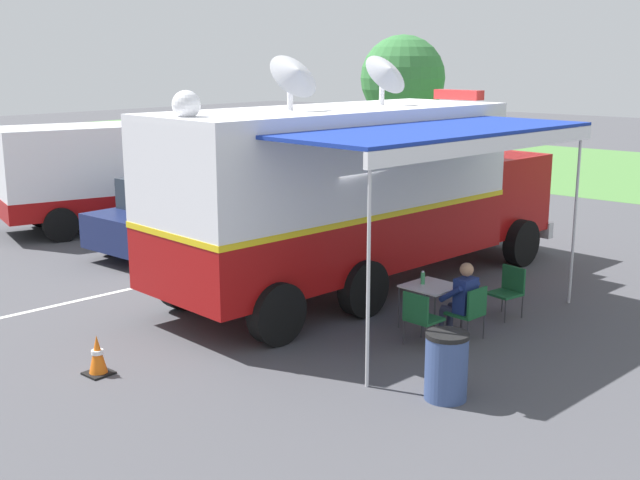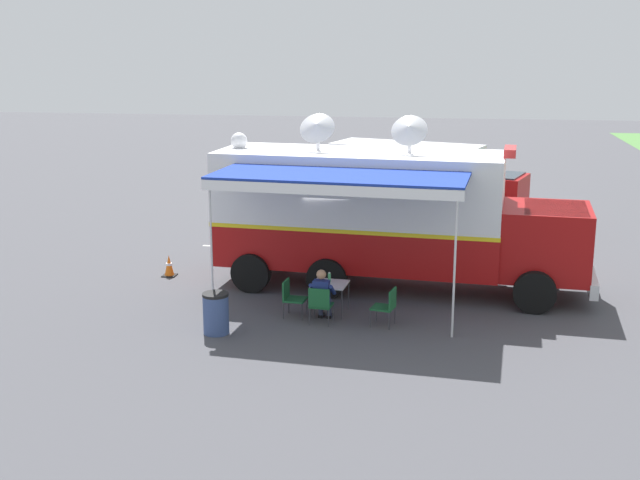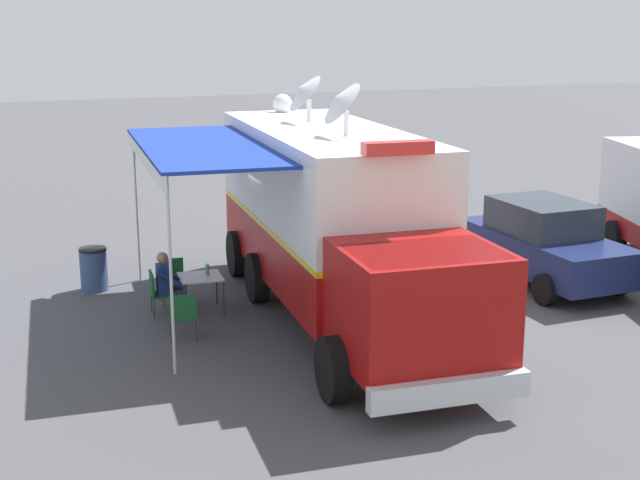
{
  "view_description": "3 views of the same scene",
  "coord_description": "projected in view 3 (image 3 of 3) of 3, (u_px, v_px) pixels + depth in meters",
  "views": [
    {
      "loc": [
        9.26,
        -11.05,
        4.37
      ],
      "look_at": [
        0.04,
        -0.45,
        1.15
      ],
      "focal_mm": 44.6,
      "sensor_mm": 36.0,
      "label": 1
    },
    {
      "loc": [
        20.33,
        2.23,
        6.14
      ],
      "look_at": [
        2.17,
        -0.66,
        1.7
      ],
      "focal_mm": 45.69,
      "sensor_mm": 36.0,
      "label": 2
    },
    {
      "loc": [
        6.28,
        15.46,
        5.47
      ],
      "look_at": [
        0.26,
        0.4,
        1.43
      ],
      "focal_mm": 49.35,
      "sensor_mm": 36.0,
      "label": 3
    }
  ],
  "objects": [
    {
      "name": "folding_chair_beside_table",
      "position": [
        172.0,
        277.0,
        17.51
      ],
      "size": [
        0.52,
        0.52,
        0.87
      ],
      "color": "#19562D",
      "rests_on": "ground"
    },
    {
      "name": "water_bottle",
      "position": [
        207.0,
        270.0,
        16.88
      ],
      "size": [
        0.07,
        0.07,
        0.22
      ],
      "color": "#3F9959",
      "rests_on": "folding_table"
    },
    {
      "name": "command_truck",
      "position": [
        335.0,
        216.0,
        16.34
      ],
      "size": [
        5.33,
        9.66,
        4.53
      ],
      "color": "#9E0F0F",
      "rests_on": "ground"
    },
    {
      "name": "ground_plane",
      "position": [
        325.0,
        304.0,
        17.51
      ],
      "size": [
        100.0,
        100.0,
        0.0
      ],
      "primitive_type": "plane",
      "color": "#47474C"
    },
    {
      "name": "folding_chair_at_table",
      "position": [
        158.0,
        290.0,
        16.67
      ],
      "size": [
        0.52,
        0.52,
        0.87
      ],
      "color": "#19562D",
      "rests_on": "ground"
    },
    {
      "name": "folding_chair_spare_by_truck",
      "position": [
        183.0,
        313.0,
        15.38
      ],
      "size": [
        0.57,
        0.57,
        0.87
      ],
      "color": "#19562D",
      "rests_on": "ground"
    },
    {
      "name": "traffic_cone",
      "position": [
        249.0,
        234.0,
        22.1
      ],
      "size": [
        0.36,
        0.36,
        0.58
      ],
      "color": "black",
      "rests_on": "ground"
    },
    {
      "name": "seated_responder",
      "position": [
        168.0,
        282.0,
        16.69
      ],
      "size": [
        0.69,
        0.58,
        1.25
      ],
      "color": "navy",
      "rests_on": "ground"
    },
    {
      "name": "folding_table",
      "position": [
        201.0,
        279.0,
        16.83
      ],
      "size": [
        0.86,
        0.86,
        0.73
      ],
      "color": "silver",
      "rests_on": "ground"
    },
    {
      "name": "car_behind_truck",
      "position": [
        544.0,
        242.0,
        18.77
      ],
      "size": [
        2.04,
        4.21,
        1.76
      ],
      "color": "navy",
      "rests_on": "ground"
    },
    {
      "name": "lot_stripe",
      "position": [
        405.0,
        253.0,
        21.29
      ],
      "size": [
        0.53,
        4.79,
        0.01
      ],
      "primitive_type": "cube",
      "rotation": [
        0.0,
        0.0,
        -0.08
      ],
      "color": "silver",
      "rests_on": "ground"
    },
    {
      "name": "trash_bin",
      "position": [
        94.0,
        269.0,
        18.29
      ],
      "size": [
        0.57,
        0.57,
        0.91
      ],
      "color": "#384C7F",
      "rests_on": "ground"
    }
  ]
}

